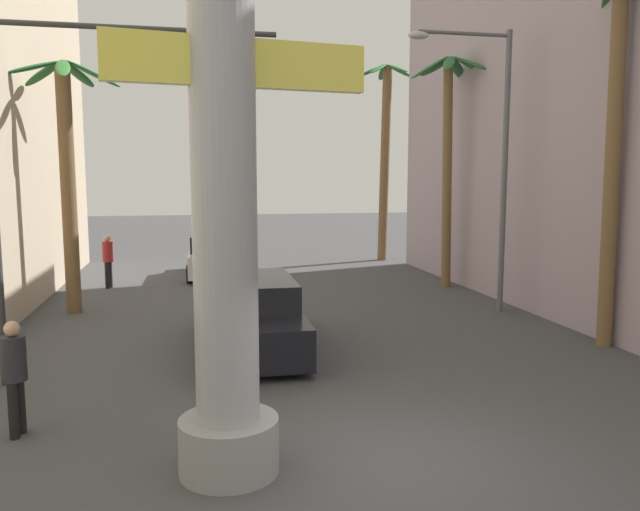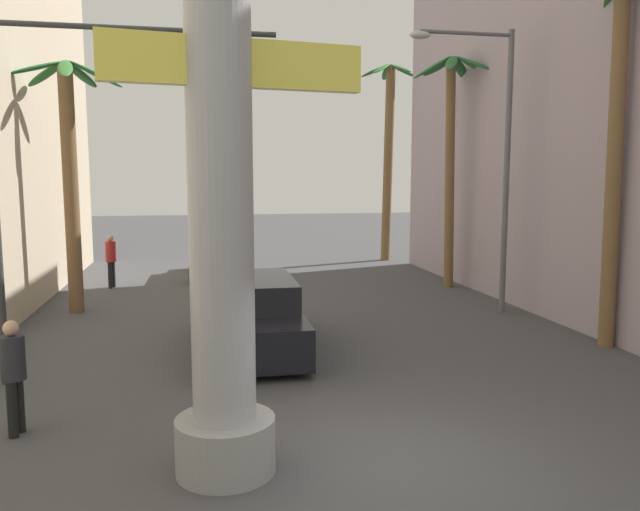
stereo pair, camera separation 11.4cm
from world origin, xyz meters
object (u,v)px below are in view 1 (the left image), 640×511
at_px(traffic_light_mast, 80,134).
at_px(pedestrian_curb_left, 14,370).
at_px(car_far, 214,256).
at_px(palm_tree_near_right, 616,120).
at_px(street_lamp, 490,144).
at_px(palm_tree_mid_right, 449,139).
at_px(pedestrian_far_left, 108,257).
at_px(neon_sign_pole, 223,89).
at_px(palm_tree_mid_left, 67,164).
at_px(car_lead, 250,316).
at_px(palm_tree_far_right, 385,149).

xyz_separation_m(traffic_light_mast, pedestrian_curb_left, (-0.65, -2.43, -3.47)).
relative_size(car_far, palm_tree_near_right, 0.53).
relative_size(car_far, pedestrian_curb_left, 2.55).
bearing_deg(street_lamp, palm_tree_mid_right, 82.21).
bearing_deg(pedestrian_curb_left, car_far, 76.75).
relative_size(street_lamp, pedestrian_curb_left, 4.46).
bearing_deg(pedestrian_far_left, traffic_light_mast, -85.11).
bearing_deg(traffic_light_mast, palm_tree_mid_right, 37.08).
xyz_separation_m(street_lamp, pedestrian_far_left, (-10.58, 6.08, -3.53)).
bearing_deg(street_lamp, pedestrian_curb_left, -149.03).
height_order(neon_sign_pole, palm_tree_mid_right, neon_sign_pole).
relative_size(palm_tree_mid_left, palm_tree_near_right, 0.84).
height_order(car_lead, pedestrian_far_left, pedestrian_far_left).
distance_m(palm_tree_far_right, palm_tree_mid_right, 7.06).
distance_m(car_far, palm_tree_mid_left, 7.74).
xyz_separation_m(palm_tree_mid_left, palm_tree_near_right, (12.03, -6.01, 0.84)).
relative_size(palm_tree_near_right, pedestrian_far_left, 4.51).
bearing_deg(car_lead, traffic_light_mast, -154.79).
distance_m(neon_sign_pole, pedestrian_curb_left, 5.05).
height_order(car_far, pedestrian_far_left, pedestrian_far_left).
height_order(car_lead, palm_tree_mid_left, palm_tree_mid_left).
bearing_deg(car_lead, street_lamp, 19.46).
relative_size(car_far, pedestrian_far_left, 2.41).
xyz_separation_m(palm_tree_near_right, palm_tree_far_right, (-0.37, 14.73, 0.04)).
bearing_deg(pedestrian_far_left, pedestrian_curb_left, -89.10).
bearing_deg(car_far, pedestrian_curb_left, -103.25).
bearing_deg(palm_tree_mid_left, pedestrian_curb_left, -85.56).
height_order(palm_tree_mid_left, pedestrian_curb_left, palm_tree_mid_left).
bearing_deg(neon_sign_pole, car_far, 88.39).
height_order(car_lead, palm_tree_near_right, palm_tree_near_right).
height_order(palm_tree_near_right, palm_tree_far_right, palm_tree_far_right).
distance_m(car_far, pedestrian_curb_left, 14.67).
distance_m(palm_tree_near_right, palm_tree_far_right, 14.73).
bearing_deg(palm_tree_mid_left, palm_tree_near_right, -26.57).
distance_m(street_lamp, palm_tree_near_right, 3.84).
distance_m(neon_sign_pole, street_lamp, 10.93).
xyz_separation_m(neon_sign_pole, car_lead, (0.80, 5.61, -3.98)).
distance_m(palm_tree_mid_left, pedestrian_curb_left, 9.11).
bearing_deg(street_lamp, neon_sign_pole, -133.17).
relative_size(neon_sign_pole, palm_tree_near_right, 1.27).
bearing_deg(car_lead, pedestrian_curb_left, -133.75).
distance_m(pedestrian_far_left, pedestrian_curb_left, 12.31).
relative_size(car_lead, pedestrian_far_left, 2.74).
distance_m(neon_sign_pole, palm_tree_far_right, 20.65).
bearing_deg(palm_tree_near_right, palm_tree_far_right, 91.42).
relative_size(palm_tree_near_right, pedestrian_curb_left, 4.77).
xyz_separation_m(street_lamp, palm_tree_near_right, (0.97, -3.70, 0.33)).
height_order(traffic_light_mast, palm_tree_mid_left, palm_tree_mid_left).
height_order(street_lamp, pedestrian_far_left, street_lamp).
relative_size(neon_sign_pole, palm_tree_mid_right, 1.34).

